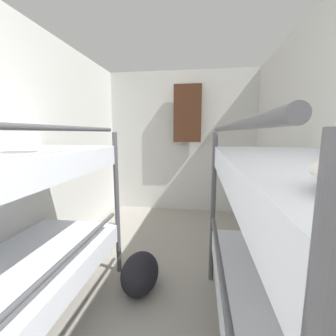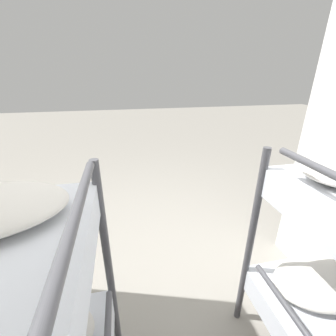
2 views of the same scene
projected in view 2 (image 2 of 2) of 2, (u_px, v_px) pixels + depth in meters
name	position (u px, v px, depth m)	size (l,w,h in m)	color
ground_plane	(166.00, 266.00, 2.15)	(20.00, 20.00, 0.00)	gray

